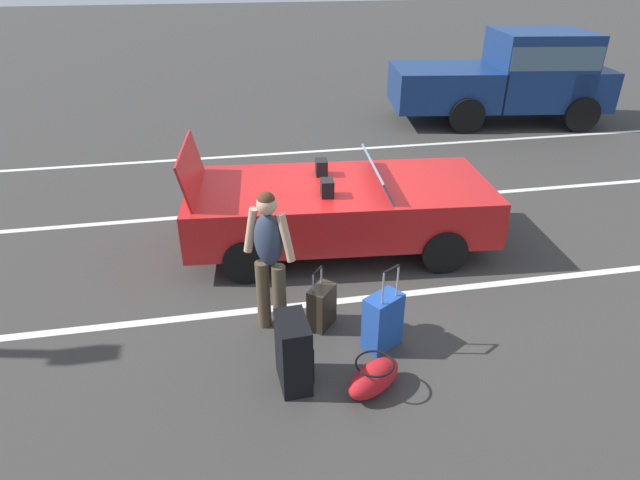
{
  "coord_description": "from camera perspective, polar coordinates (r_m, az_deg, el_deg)",
  "views": [
    {
      "loc": [
        -1.5,
        -6.54,
        3.74
      ],
      "look_at": [
        -0.48,
        -1.16,
        0.75
      ],
      "focal_mm": 29.92,
      "sensor_mm": 36.0,
      "label": 1
    }
  ],
  "objects": [
    {
      "name": "suitcase_medium_bright",
      "position": [
        5.7,
        6.69,
        -8.59
      ],
      "size": [
        0.47,
        0.41,
        1.0
      ],
      "rotation": [
        0.0,
        0.0,
        2.12
      ],
      "color": "#1E479E",
      "rests_on": "ground_plane"
    },
    {
      "name": "suitcase_large_black",
      "position": [
        5.19,
        -2.82,
        -11.92
      ],
      "size": [
        0.32,
        0.5,
        0.74
      ],
      "rotation": [
        0.0,
        0.0,
        0.06
      ],
      "color": "black",
      "rests_on": "ground_plane"
    },
    {
      "name": "convertible_car",
      "position": [
        7.44,
        3.53,
        3.56
      ],
      "size": [
        4.28,
        2.11,
        1.54
      ],
      "rotation": [
        0.0,
        0.0,
        -0.09
      ],
      "color": "red",
      "rests_on": "ground_plane"
    },
    {
      "name": "lot_line_mid",
      "position": [
        8.83,
        0.1,
        3.61
      ],
      "size": [
        18.0,
        0.12,
        0.01
      ],
      "primitive_type": "cube",
      "color": "silver",
      "rests_on": "ground_plane"
    },
    {
      "name": "traveler_person",
      "position": [
        5.59,
        -5.45,
        -1.67
      ],
      "size": [
        0.55,
        0.41,
        1.65
      ],
      "rotation": [
        0.0,
        0.0,
        0.97
      ],
      "color": "#4C3F2D",
      "rests_on": "ground_plane"
    },
    {
      "name": "lot_line_far",
      "position": [
        11.3,
        -2.48,
        9.31
      ],
      "size": [
        18.0,
        0.12,
        0.01
      ],
      "primitive_type": "cube",
      "color": "silver",
      "rests_on": "ground_plane"
    },
    {
      "name": "lot_line_near",
      "position": [
        6.55,
        4.54,
        -6.29
      ],
      "size": [
        18.0,
        0.12,
        0.01
      ],
      "primitive_type": "cube",
      "color": "silver",
      "rests_on": "ground_plane"
    },
    {
      "name": "ground_plane",
      "position": [
        7.68,
        1.94,
        -0.5
      ],
      "size": [
        80.0,
        80.0,
        0.0
      ],
      "primitive_type": "plane",
      "color": "#383533"
    },
    {
      "name": "parked_pickup_truck_near",
      "position": [
        14.1,
        20.23,
        16.23
      ],
      "size": [
        5.22,
        2.65,
        2.1
      ],
      "rotation": [
        0.0,
        0.0,
        -0.15
      ],
      "color": "navy",
      "rests_on": "ground_plane"
    },
    {
      "name": "duffel_bag",
      "position": [
        5.26,
        5.78,
        -14.41
      ],
      "size": [
        0.7,
        0.61,
        0.34
      ],
      "rotation": [
        0.0,
        0.0,
        3.73
      ],
      "color": "red",
      "rests_on": "ground_plane"
    },
    {
      "name": "suitcase_small_carryon",
      "position": [
        5.97,
        0.18,
        -7.12
      ],
      "size": [
        0.37,
        0.39,
        0.72
      ],
      "rotation": [
        0.0,
        0.0,
        5.59
      ],
      "color": "#2D2319",
      "rests_on": "ground_plane"
    }
  ]
}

